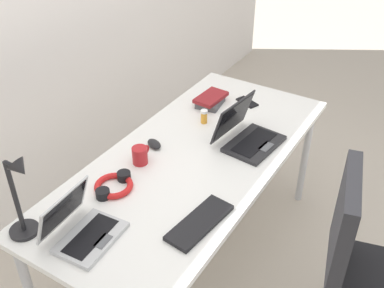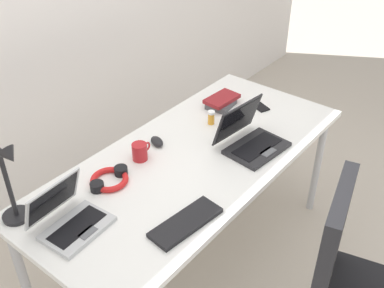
{
  "view_description": "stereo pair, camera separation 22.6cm",
  "coord_description": "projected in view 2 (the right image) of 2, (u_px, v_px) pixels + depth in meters",
  "views": [
    {
      "loc": [
        -1.59,
        -0.98,
        2.1
      ],
      "look_at": [
        0.0,
        0.0,
        0.82
      ],
      "focal_mm": 43.11,
      "sensor_mm": 36.0,
      "label": 1
    },
    {
      "loc": [
        -1.46,
        -1.17,
        2.1
      ],
      "look_at": [
        0.0,
        0.0,
        0.82
      ],
      "focal_mm": 43.11,
      "sensor_mm": 36.0,
      "label": 2
    }
  ],
  "objects": [
    {
      "name": "external_keyboard",
      "position": [
        186.0,
        222.0,
        1.91
      ],
      "size": [
        0.34,
        0.16,
        0.02
      ],
      "primitive_type": "cube",
      "rotation": [
        0.0,
        0.0,
        -0.12
      ],
      "color": "black",
      "rests_on": "desk"
    },
    {
      "name": "desk",
      "position": [
        192.0,
        166.0,
        2.34
      ],
      "size": [
        1.8,
        0.8,
        0.74
      ],
      "color": "white",
      "rests_on": "ground_plane"
    },
    {
      "name": "desk_lamp",
      "position": [
        12.0,
        184.0,
        1.82
      ],
      "size": [
        0.12,
        0.18,
        0.4
      ],
      "color": "black",
      "rests_on": "desk"
    },
    {
      "name": "cell_phone",
      "position": [
        259.0,
        106.0,
        2.73
      ],
      "size": [
        0.11,
        0.15,
        0.01
      ],
      "primitive_type": "cube",
      "rotation": [
        0.0,
        0.0,
        -0.4
      ],
      "color": "black",
      "rests_on": "desk"
    },
    {
      "name": "pill_bottle",
      "position": [
        211.0,
        117.0,
        2.55
      ],
      "size": [
        0.04,
        0.04,
        0.08
      ],
      "color": "gold",
      "rests_on": "desk"
    },
    {
      "name": "coffee_mug",
      "position": [
        140.0,
        152.0,
        2.27
      ],
      "size": [
        0.11,
        0.08,
        0.09
      ],
      "color": "#B21E23",
      "rests_on": "desk"
    },
    {
      "name": "computer_mouse",
      "position": [
        157.0,
        141.0,
        2.4
      ],
      "size": [
        0.09,
        0.11,
        0.03
      ],
      "primitive_type": "ellipsoid",
      "rotation": [
        0.0,
        0.0,
        -0.42
      ],
      "color": "black",
      "rests_on": "desk"
    },
    {
      "name": "laptop_back_right",
      "position": [
        251.0,
        139.0,
        2.36
      ],
      "size": [
        0.34,
        0.31,
        0.23
      ],
      "color": "#232326",
      "rests_on": "desk"
    },
    {
      "name": "laptop_near_lamp",
      "position": [
        70.0,
        219.0,
        1.88
      ],
      "size": [
        0.29,
        0.27,
        0.2
      ],
      "color": "#B7BABC",
      "rests_on": "desk"
    },
    {
      "name": "headphones",
      "position": [
        109.0,
        179.0,
        2.14
      ],
      "size": [
        0.21,
        0.18,
        0.04
      ],
      "color": "red",
      "rests_on": "desk"
    },
    {
      "name": "wall_back",
      "position": [
        37.0,
        3.0,
        2.56
      ],
      "size": [
        6.0,
        0.13,
        2.6
      ],
      "color": "silver",
      "rests_on": "ground_plane"
    },
    {
      "name": "ground_plane",
      "position": [
        192.0,
        258.0,
        2.73
      ],
      "size": [
        12.0,
        12.0,
        0.0
      ],
      "primitive_type": "plane",
      "color": "#B7AD9E"
    },
    {
      "name": "book_stack",
      "position": [
        221.0,
        102.0,
        2.72
      ],
      "size": [
        0.22,
        0.15,
        0.06
      ],
      "color": "#4C4C51",
      "rests_on": "desk"
    }
  ]
}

